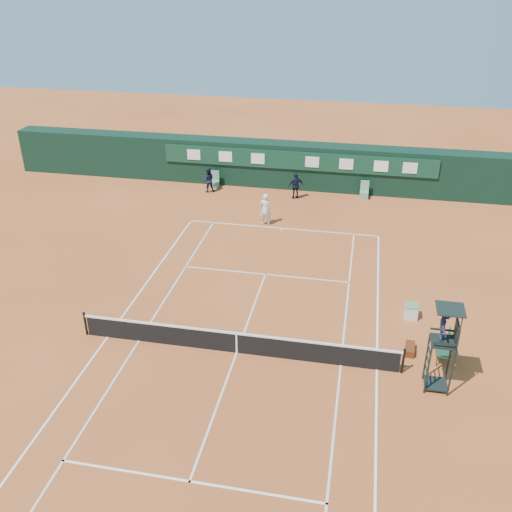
{
  "coord_description": "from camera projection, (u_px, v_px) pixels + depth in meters",
  "views": [
    {
      "loc": [
        4.26,
        -17.75,
        14.0
      ],
      "look_at": [
        -0.4,
        6.0,
        1.2
      ],
      "focal_mm": 40.0,
      "sensor_mm": 36.0,
      "label": 1
    }
  ],
  "objects": [
    {
      "name": "back_wall",
      "position": [
        298.0,
        165.0,
        38.22
      ],
      "size": [
        40.0,
        1.65,
        3.0
      ],
      "color": "black",
      "rests_on": "ground"
    },
    {
      "name": "ball_kid_left",
      "position": [
        208.0,
        180.0,
        37.72
      ],
      "size": [
        0.97,
        0.86,
        1.66
      ],
      "primitive_type": "imported",
      "rotation": [
        0.0,
        0.0,
        3.48
      ],
      "color": "black",
      "rests_on": "ground"
    },
    {
      "name": "umpire_chair",
      "position": [
        444.0,
        332.0,
        19.73
      ],
      "size": [
        0.96,
        0.95,
        3.42
      ],
      "color": "black",
      "rests_on": "ground"
    },
    {
      "name": "ground",
      "position": [
        237.0,
        353.0,
        22.67
      ],
      "size": [
        90.0,
        90.0,
        0.0
      ],
      "primitive_type": "plane",
      "color": "#B75B2B",
      "rests_on": "ground"
    },
    {
      "name": "player",
      "position": [
        266.0,
        209.0,
        33.03
      ],
      "size": [
        0.77,
        0.58,
        1.93
      ],
      "primitive_type": "imported",
      "rotation": [
        0.0,
        0.0,
        3.32
      ],
      "color": "silver",
      "rests_on": "ground"
    },
    {
      "name": "court_lines",
      "position": [
        237.0,
        352.0,
        22.67
      ],
      "size": [
        11.05,
        23.85,
        0.01
      ],
      "color": "silver",
      "rests_on": "ground"
    },
    {
      "name": "ball_kid_right",
      "position": [
        296.0,
        186.0,
        36.64
      ],
      "size": [
        1.1,
        0.82,
        1.74
      ],
      "primitive_type": "imported",
      "rotation": [
        0.0,
        0.0,
        3.59
      ],
      "color": "black",
      "rests_on": "ground"
    },
    {
      "name": "cooler",
      "position": [
        411.0,
        311.0,
        24.72
      ],
      "size": [
        0.57,
        0.57,
        0.65
      ],
      "color": "silver",
      "rests_on": "ground"
    },
    {
      "name": "tennis_bag",
      "position": [
        410.0,
        349.0,
        22.63
      ],
      "size": [
        0.42,
        0.84,
        0.31
      ],
      "primitive_type": "cube",
      "rotation": [
        0.0,
        0.0,
        -0.08
      ],
      "color": "black",
      "rests_on": "ground"
    },
    {
      "name": "linesman_chair_left",
      "position": [
        215.0,
        183.0,
        38.62
      ],
      "size": [
        0.55,
        0.5,
        1.15
      ],
      "color": "#588766",
      "rests_on": "ground"
    },
    {
      "name": "tennis_net",
      "position": [
        237.0,
        342.0,
        22.43
      ],
      "size": [
        12.9,
        0.1,
        1.1
      ],
      "color": "black",
      "rests_on": "ground"
    },
    {
      "name": "tennis_ball",
      "position": [
        263.0,
        277.0,
        27.94
      ],
      "size": [
        0.06,
        0.06,
        0.06
      ],
      "primitive_type": "sphere",
      "color": "yellow",
      "rests_on": "ground"
    },
    {
      "name": "linesman_chair_right",
      "position": [
        364.0,
        194.0,
        36.92
      ],
      "size": [
        0.55,
        0.5,
        1.15
      ],
      "color": "#5C8D64",
      "rests_on": "ground"
    },
    {
      "name": "player_bench",
      "position": [
        446.0,
        346.0,
        22.1
      ],
      "size": [
        0.55,
        1.2,
        1.1
      ],
      "color": "#173A27",
      "rests_on": "ground"
    }
  ]
}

